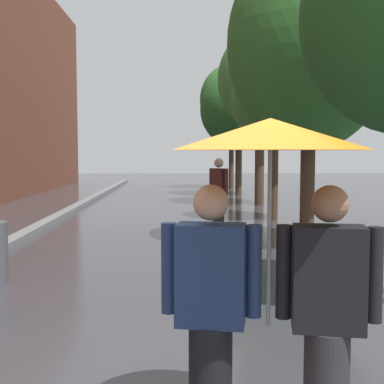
{
  "coord_description": "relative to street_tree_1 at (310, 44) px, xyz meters",
  "views": [
    {
      "loc": [
        0.11,
        -3.31,
        1.81
      ],
      "look_at": [
        0.25,
        2.61,
        1.35
      ],
      "focal_mm": 48.45,
      "sensor_mm": 36.0,
      "label": 1
    }
  ],
  "objects": [
    {
      "name": "kerb_strip",
      "position": [
        -5.73,
        3.57,
        -3.74
      ],
      "size": [
        0.3,
        36.0,
        0.12
      ],
      "primitive_type": "cube",
      "color": "slate",
      "rests_on": "ground"
    },
    {
      "name": "street_tree_1",
      "position": [
        0.0,
        0.0,
        0.0
      ],
      "size": [
        3.09,
        3.09,
        5.8
      ],
      "color": "#473323",
      "rests_on": "ground"
    },
    {
      "name": "street_tree_2",
      "position": [
        0.05,
        3.83,
        -0.66
      ],
      "size": [
        2.29,
        2.29,
        4.33
      ],
      "color": "#473323",
      "rests_on": "ground"
    },
    {
      "name": "street_tree_3",
      "position": [
        0.27,
        7.7,
        0.39
      ],
      "size": [
        2.85,
        2.85,
        5.89
      ],
      "color": "#473323",
      "rests_on": "ground"
    },
    {
      "name": "street_tree_4",
      "position": [
        0.02,
        11.67,
        -0.27
      ],
      "size": [
        3.2,
        3.2,
        5.15
      ],
      "color": "#473323",
      "rests_on": "ground"
    },
    {
      "name": "street_tree_5",
      "position": [
        0.1,
        15.57,
        0.52
      ],
      "size": [
        3.09,
        3.09,
        6.04
      ],
      "color": "#473323",
      "rests_on": "ground"
    },
    {
      "name": "couple_under_umbrella",
      "position": [
        -1.91,
        -6.81,
        -2.46
      ],
      "size": [
        1.24,
        1.12,
        2.0
      ],
      "color": "black",
      "rests_on": "ground"
    },
    {
      "name": "pedestrian_walking_midground",
      "position": [
        -1.54,
        1.91,
        -2.95
      ],
      "size": [
        0.42,
        0.49,
        1.66
      ],
      "color": "#2D2D33",
      "rests_on": "ground"
    }
  ]
}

